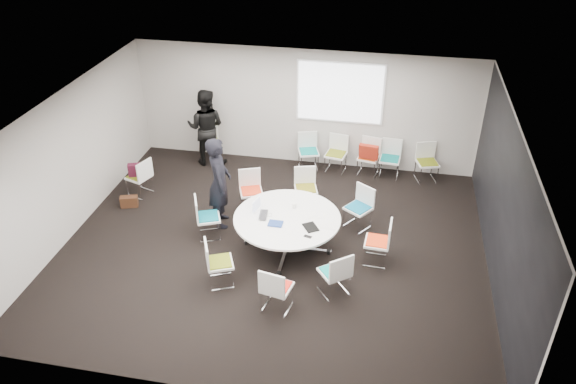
% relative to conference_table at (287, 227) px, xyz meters
% --- Properties ---
extents(room_shell, '(8.08, 7.08, 2.88)m').
position_rel_conference_table_xyz_m(room_shell, '(-0.18, 0.05, 0.89)').
color(room_shell, black).
rests_on(room_shell, ground).
extents(conference_table, '(1.99, 1.99, 0.73)m').
position_rel_conference_table_xyz_m(conference_table, '(0.00, 0.00, 0.00)').
color(conference_table, silver).
rests_on(conference_table, ground).
extents(projection_screen, '(1.90, 0.03, 1.35)m').
position_rel_conference_table_xyz_m(projection_screen, '(0.53, 3.51, 1.34)').
color(projection_screen, white).
rests_on(projection_screen, room_shell).
extents(chair_ring_a, '(0.47, 0.48, 0.88)m').
position_rel_conference_table_xyz_m(chair_ring_a, '(1.70, -0.06, -0.24)').
color(chair_ring_a, silver).
rests_on(chair_ring_a, ground).
extents(chair_ring_b, '(0.63, 0.63, 0.88)m').
position_rel_conference_table_xyz_m(chair_ring_b, '(1.25, 1.00, -0.24)').
color(chair_ring_b, silver).
rests_on(chair_ring_b, ground).
extents(chair_ring_c, '(0.56, 0.56, 0.88)m').
position_rel_conference_table_xyz_m(chair_ring_c, '(0.10, 1.53, -0.24)').
color(chair_ring_c, silver).
rests_on(chair_ring_c, ground).
extents(chair_ring_d, '(0.59, 0.58, 0.88)m').
position_rel_conference_table_xyz_m(chair_ring_d, '(-1.01, 1.22, -0.24)').
color(chair_ring_d, silver).
rests_on(chair_ring_d, ground).
extents(chair_ring_e, '(0.59, 0.60, 0.88)m').
position_rel_conference_table_xyz_m(chair_ring_e, '(-1.60, 0.12, -0.24)').
color(chair_ring_e, silver).
rests_on(chair_ring_e, ground).
extents(chair_ring_f, '(0.60, 0.60, 0.88)m').
position_rel_conference_table_xyz_m(chair_ring_f, '(-0.97, -1.19, -0.24)').
color(chair_ring_f, silver).
rests_on(chair_ring_f, ground).
extents(chair_ring_g, '(0.54, 0.53, 0.88)m').
position_rel_conference_table_xyz_m(chair_ring_g, '(0.14, -1.63, -0.24)').
color(chair_ring_g, silver).
rests_on(chair_ring_g, ground).
extents(chair_ring_h, '(0.64, 0.64, 0.88)m').
position_rel_conference_table_xyz_m(chair_ring_h, '(1.03, -1.07, -0.24)').
color(chair_ring_h, silver).
rests_on(chair_ring_h, ground).
extents(chair_back_a, '(0.57, 0.57, 0.88)m').
position_rel_conference_table_xyz_m(chair_back_a, '(-0.12, 3.21, -0.24)').
color(chair_back_a, silver).
rests_on(chair_back_a, ground).
extents(chair_back_b, '(0.53, 0.52, 0.88)m').
position_rel_conference_table_xyz_m(chair_back_b, '(0.54, 3.21, -0.24)').
color(chair_back_b, silver).
rests_on(chair_back_b, ground).
extents(chair_back_c, '(0.54, 0.53, 0.88)m').
position_rel_conference_table_xyz_m(chair_back_c, '(1.30, 3.21, -0.24)').
color(chair_back_c, silver).
rests_on(chair_back_c, ground).
extents(chair_back_d, '(0.50, 0.49, 0.88)m').
position_rel_conference_table_xyz_m(chair_back_d, '(1.79, 3.21, -0.24)').
color(chair_back_d, silver).
rests_on(chair_back_d, ground).
extents(chair_back_e, '(0.57, 0.57, 0.88)m').
position_rel_conference_table_xyz_m(chair_back_e, '(2.63, 3.20, -0.24)').
color(chair_back_e, silver).
rests_on(chair_back_e, ground).
extents(chair_spare_left, '(0.58, 0.58, 0.88)m').
position_rel_conference_table_xyz_m(chair_spare_left, '(-3.55, 1.34, -0.24)').
color(chair_spare_left, silver).
rests_on(chair_spare_left, ground).
extents(chair_person_back, '(0.58, 0.57, 0.88)m').
position_rel_conference_table_xyz_m(chair_person_back, '(-2.56, 3.21, -0.24)').
color(chair_person_back, silver).
rests_on(chair_person_back, ground).
extents(person_main, '(0.64, 0.80, 1.91)m').
position_rel_conference_table_xyz_m(person_main, '(-1.48, 0.61, 0.44)').
color(person_main, black).
rests_on(person_main, ground).
extents(person_back, '(0.95, 0.76, 1.87)m').
position_rel_conference_table_xyz_m(person_back, '(-2.55, 3.05, 0.42)').
color(person_back, black).
rests_on(person_back, ground).
extents(laptop, '(0.26, 0.37, 0.03)m').
position_rel_conference_table_xyz_m(laptop, '(-0.39, -0.03, 0.23)').
color(laptop, '#333338').
rests_on(laptop, conference_table).
extents(laptop_lid, '(0.09, 0.29, 0.22)m').
position_rel_conference_table_xyz_m(laptop_lid, '(-0.61, 0.12, 0.35)').
color(laptop_lid, silver).
rests_on(laptop_lid, conference_table).
extents(notebook_black, '(0.35, 0.37, 0.02)m').
position_rel_conference_table_xyz_m(notebook_black, '(0.48, -0.25, 0.23)').
color(notebook_black, black).
rests_on(notebook_black, conference_table).
extents(tablet_folio, '(0.26, 0.20, 0.03)m').
position_rel_conference_table_xyz_m(tablet_folio, '(-0.17, -0.26, 0.23)').
color(tablet_folio, navy).
rests_on(tablet_folio, conference_table).
extents(papers_right, '(0.32, 0.24, 0.00)m').
position_rel_conference_table_xyz_m(papers_right, '(0.54, 0.16, 0.22)').
color(papers_right, white).
rests_on(papers_right, conference_table).
extents(papers_front, '(0.32, 0.25, 0.00)m').
position_rel_conference_table_xyz_m(papers_front, '(0.80, -0.13, 0.22)').
color(papers_front, white).
rests_on(papers_front, conference_table).
extents(cup, '(0.08, 0.08, 0.09)m').
position_rel_conference_table_xyz_m(cup, '(0.07, 0.35, 0.26)').
color(cup, white).
rests_on(cup, conference_table).
extents(phone, '(0.15, 0.11, 0.01)m').
position_rel_conference_table_xyz_m(phone, '(0.47, -0.53, 0.22)').
color(phone, black).
rests_on(phone, conference_table).
extents(maroon_bag, '(0.42, 0.27, 0.28)m').
position_rel_conference_table_xyz_m(maroon_bag, '(-3.56, 1.34, 0.11)').
color(maroon_bag, '#431223').
rests_on(maroon_bag, chair_spare_left).
extents(brown_bag, '(0.39, 0.26, 0.24)m').
position_rel_conference_table_xyz_m(brown_bag, '(-3.60, 0.82, -0.39)').
color(brown_bag, '#3B2012').
rests_on(brown_bag, ground).
extents(red_jacket, '(0.46, 0.23, 0.36)m').
position_rel_conference_table_xyz_m(red_jacket, '(1.30, 2.99, 0.19)').
color(red_jacket, maroon).
rests_on(red_jacket, chair_back_c).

